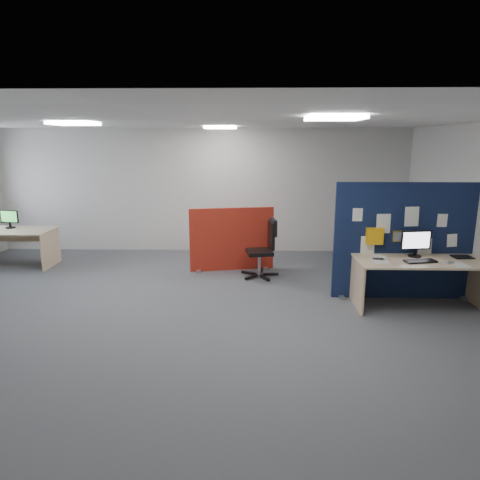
{
  "coord_description": "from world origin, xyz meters",
  "views": [
    {
      "loc": [
        1.1,
        -5.88,
        2.43
      ],
      "look_at": [
        0.93,
        0.25,
        1.0
      ],
      "focal_mm": 32.0,
      "sensor_mm": 36.0,
      "label": 1
    }
  ],
  "objects_px": {
    "main_desk": "(419,270)",
    "second_desk": "(9,238)",
    "red_divider": "(232,240)",
    "navy_divider": "(405,242)",
    "monitor_second": "(9,218)",
    "office_chair": "(265,245)",
    "monitor_main": "(416,242)"
  },
  "relations": [
    {
      "from": "navy_divider",
      "to": "monitor_second",
      "type": "height_order",
      "value": "navy_divider"
    },
    {
      "from": "red_divider",
      "to": "monitor_second",
      "type": "bearing_deg",
      "value": 165.46
    },
    {
      "from": "monitor_main",
      "to": "second_desk",
      "type": "relative_size",
      "value": 0.27
    },
    {
      "from": "red_divider",
      "to": "second_desk",
      "type": "bearing_deg",
      "value": 167.01
    },
    {
      "from": "office_chair",
      "to": "second_desk",
      "type": "bearing_deg",
      "value": 163.55
    },
    {
      "from": "monitor_main",
      "to": "main_desk",
      "type": "bearing_deg",
      "value": -86.05
    },
    {
      "from": "main_desk",
      "to": "monitor_main",
      "type": "height_order",
      "value": "monitor_main"
    },
    {
      "from": "red_divider",
      "to": "main_desk",
      "type": "bearing_deg",
      "value": -42.4
    },
    {
      "from": "navy_divider",
      "to": "second_desk",
      "type": "relative_size",
      "value": 1.29
    },
    {
      "from": "navy_divider",
      "to": "monitor_second",
      "type": "xyz_separation_m",
      "value": [
        -7.17,
        1.74,
        0.02
      ]
    },
    {
      "from": "navy_divider",
      "to": "office_chair",
      "type": "distance_m",
      "value": 2.37
    },
    {
      "from": "monitor_second",
      "to": "office_chair",
      "type": "xyz_separation_m",
      "value": [
        5.05,
        -0.71,
        -0.34
      ]
    },
    {
      "from": "main_desk",
      "to": "second_desk",
      "type": "bearing_deg",
      "value": 164.83
    },
    {
      "from": "main_desk",
      "to": "monitor_main",
      "type": "distance_m",
      "value": 0.41
    },
    {
      "from": "second_desk",
      "to": "office_chair",
      "type": "bearing_deg",
      "value": -6.72
    },
    {
      "from": "main_desk",
      "to": "red_divider",
      "type": "xyz_separation_m",
      "value": [
        -2.85,
        1.78,
        0.03
      ]
    },
    {
      "from": "office_chair",
      "to": "monitor_second",
      "type": "bearing_deg",
      "value": 162.23
    },
    {
      "from": "navy_divider",
      "to": "monitor_main",
      "type": "xyz_separation_m",
      "value": [
        0.08,
        -0.22,
        0.04
      ]
    },
    {
      "from": "monitor_second",
      "to": "red_divider",
      "type": "bearing_deg",
      "value": 7.49
    },
    {
      "from": "red_divider",
      "to": "monitor_second",
      "type": "height_order",
      "value": "red_divider"
    },
    {
      "from": "monitor_second",
      "to": "office_chair",
      "type": "height_order",
      "value": "monitor_second"
    },
    {
      "from": "navy_divider",
      "to": "main_desk",
      "type": "height_order",
      "value": "navy_divider"
    },
    {
      "from": "main_desk",
      "to": "red_divider",
      "type": "height_order",
      "value": "red_divider"
    },
    {
      "from": "navy_divider",
      "to": "main_desk",
      "type": "relative_size",
      "value": 1.18
    },
    {
      "from": "red_divider",
      "to": "monitor_second",
      "type": "xyz_separation_m",
      "value": [
        -4.43,
        0.31,
        0.34
      ]
    },
    {
      "from": "navy_divider",
      "to": "main_desk",
      "type": "distance_m",
      "value": 0.51
    },
    {
      "from": "second_desk",
      "to": "monitor_second",
      "type": "height_order",
      "value": "monitor_second"
    },
    {
      "from": "second_desk",
      "to": "office_chair",
      "type": "distance_m",
      "value": 5.07
    },
    {
      "from": "monitor_main",
      "to": "monitor_second",
      "type": "relative_size",
      "value": 1.15
    },
    {
      "from": "monitor_main",
      "to": "second_desk",
      "type": "height_order",
      "value": "monitor_main"
    },
    {
      "from": "second_desk",
      "to": "monitor_second",
      "type": "bearing_deg",
      "value": 100.72
    },
    {
      "from": "monitor_second",
      "to": "navy_divider",
      "type": "bearing_deg",
      "value": -2.08
    }
  ]
}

